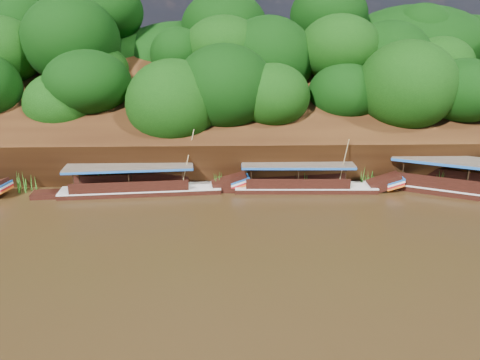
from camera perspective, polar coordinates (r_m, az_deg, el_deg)
The scene contains 5 objects.
ground at distance 28.67m, azimuth 7.29°, elevation -6.91°, with size 160.00×160.00×0.00m, color black.
riverbank at distance 49.64m, azimuth 3.41°, elevation 6.20°, with size 120.00×30.06×19.40m.
boat_1 at distance 36.68m, azimuth 9.00°, elevation -0.51°, with size 12.96×2.55×4.69m.
boat_2 at distance 36.33m, azimuth -10.83°, elevation -0.79°, with size 14.43×3.18×5.61m.
reeds at distance 36.83m, azimuth 0.29°, elevation 0.42°, with size 48.09×2.23×2.18m.
Camera 1 is at (-4.37, -25.67, 12.00)m, focal length 35.00 mm.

